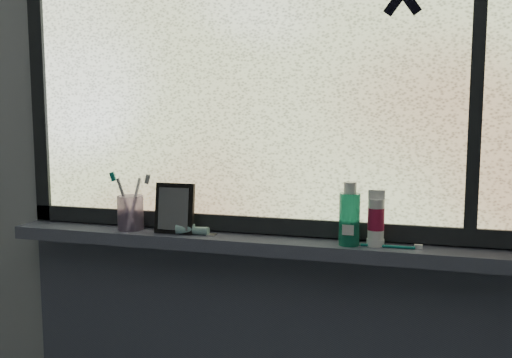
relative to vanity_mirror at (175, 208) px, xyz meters
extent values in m
cube|color=#9EA3A8|center=(0.26, 0.09, 0.15)|extent=(3.00, 0.01, 2.50)
cube|color=#464B5E|center=(0.26, 0.01, -0.10)|extent=(1.62, 0.14, 0.04)
cube|color=silver|center=(0.26, 0.07, 0.43)|extent=(1.50, 0.01, 1.00)
cube|color=black|center=(0.26, 0.06, -0.05)|extent=(1.60, 0.03, 0.05)
cube|color=black|center=(-0.51, 0.06, 0.43)|extent=(0.05, 0.03, 1.10)
cube|color=black|center=(0.86, 0.06, 0.43)|extent=(0.03, 0.03, 1.00)
cube|color=black|center=(0.00, 0.00, 0.00)|extent=(0.13, 0.06, 0.16)
cylinder|color=#AF91C0|center=(-0.16, 0.01, -0.02)|extent=(0.11, 0.11, 0.11)
cylinder|color=#1E9E76|center=(0.54, -0.01, 0.01)|extent=(0.08, 0.08, 0.15)
cylinder|color=silver|center=(0.61, 0.00, 0.01)|extent=(0.05, 0.05, 0.11)
camera|label=1|loc=(0.72, -1.60, 0.31)|focal=40.00mm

